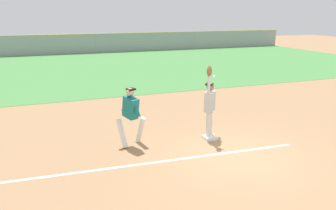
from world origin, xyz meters
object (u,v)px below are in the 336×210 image
baseball (214,76)px  parked_car_red (109,42)px  runner (131,113)px  parked_car_black (64,43)px  first_base (210,137)px  parked_car_white (17,45)px  parked_car_green (145,40)px  fielder (210,102)px

baseball → parked_car_red: size_ratio=0.02×
runner → baseball: 2.64m
runner → parked_car_black: runner is taller
first_base → parked_car_black: (-2.54, 28.23, 0.63)m
parked_car_white → parked_car_red: same height
first_base → baseball: baseball is taller
baseball → parked_car_white: (-7.04, 28.17, -1.29)m
first_base → parked_car_red: 27.88m
first_base → parked_car_red: size_ratio=0.08×
parked_car_red → parked_car_green: bearing=10.4°
parked_car_black → baseball: bearing=-80.5°
parked_car_white → parked_car_red: bearing=-5.6°
parked_car_red → baseball: bearing=-91.5°
first_base → parked_car_white: parked_car_white is taller
fielder → runner: (-2.43, 0.20, -0.12)m
parked_car_white → parked_car_green: bearing=-2.6°
first_base → baseball: 1.93m
runner → parked_car_white: bearing=75.9°
baseball → parked_car_black: (-2.56, 28.31, -1.29)m
parked_car_green → parked_car_black: bearing=-174.1°
first_base → runner: runner is taller
parked_car_white → parked_car_black: (4.49, 0.14, 0.00)m
first_base → parked_car_green: 29.08m
runner → baseball: bearing=-33.7°
parked_car_black → fielder: bearing=-80.5°
runner → baseball: baseball is taller
parked_car_red → runner: bearing=-96.5°
first_base → parked_car_red: parked_car_red is taller
baseball → parked_car_white: 29.06m
parked_car_white → parked_car_black: bearing=-1.9°
baseball → parked_car_red: 27.97m
parked_car_black → first_base: bearing=-80.6°
runner → parked_car_green: (8.78, 28.00, -0.32)m
parked_car_black → parked_car_green: size_ratio=1.00×
fielder → parked_car_black: fielder is taller
fielder → parked_car_red: size_ratio=0.51×
parked_car_black → runner: bearing=-85.4°
fielder → parked_car_green: (6.36, 28.20, -0.45)m
first_base → baseball: (0.02, -0.07, 1.93)m
runner → fielder: bearing=-28.2°
parked_car_red → first_base: bearing=-91.5°
first_base → fielder: 1.09m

